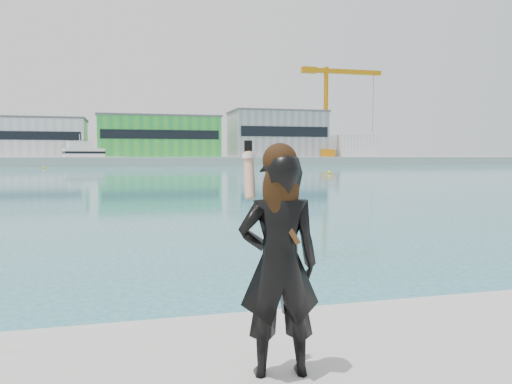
# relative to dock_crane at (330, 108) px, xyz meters

# --- Properties ---
(far_quay) EXTENTS (320.00, 40.00, 2.00)m
(far_quay) POSITION_rel_dock_crane_xyz_m (-53.20, 8.00, -14.07)
(far_quay) COLOR #9E9E99
(far_quay) RESTS_ON ground
(warehouse_white) EXTENTS (24.48, 15.35, 9.50)m
(warehouse_white) POSITION_rel_dock_crane_xyz_m (-75.20, 5.98, -8.31)
(warehouse_white) COLOR silver
(warehouse_white) RESTS_ON far_quay
(warehouse_green) EXTENTS (30.60, 16.36, 10.50)m
(warehouse_green) POSITION_rel_dock_crane_xyz_m (-45.20, 5.98, -7.81)
(warehouse_green) COLOR green
(warehouse_green) RESTS_ON far_quay
(warehouse_grey_right) EXTENTS (25.50, 15.35, 12.50)m
(warehouse_grey_right) POSITION_rel_dock_crane_xyz_m (-13.20, 5.98, -6.80)
(warehouse_grey_right) COLOR gray
(warehouse_grey_right) RESTS_ON far_quay
(ancillary_shed) EXTENTS (12.00, 10.00, 6.00)m
(ancillary_shed) POSITION_rel_dock_crane_xyz_m (8.80, 4.00, -10.07)
(ancillary_shed) COLOR silver
(ancillary_shed) RESTS_ON far_quay
(dock_crane) EXTENTS (23.00, 4.00, 24.00)m
(dock_crane) POSITION_rel_dock_crane_xyz_m (0.00, 0.00, 0.00)
(dock_crane) COLOR orange
(dock_crane) RESTS_ON far_quay
(flagpole_right) EXTENTS (1.28, 0.16, 8.00)m
(flagpole_right) POSITION_rel_dock_crane_xyz_m (-31.11, -1.00, -8.53)
(flagpole_right) COLOR silver
(flagpole_right) RESTS_ON far_quay
(motor_yacht) EXTENTS (16.32, 8.55, 7.34)m
(motor_yacht) POSITION_rel_dock_crane_xyz_m (-62.59, -4.85, -13.00)
(motor_yacht) COLOR white
(motor_yacht) RESTS_ON ground
(buoy_near) EXTENTS (0.50, 0.50, 0.50)m
(buoy_near) POSITION_rel_dock_crane_xyz_m (-27.50, -64.20, -15.07)
(buoy_near) COLOR yellow
(buoy_near) RESTS_ON ground
(buoy_far) EXTENTS (0.50, 0.50, 0.50)m
(buoy_far) POSITION_rel_dock_crane_xyz_m (-68.40, -27.32, -15.07)
(buoy_far) COLOR yellow
(buoy_far) RESTS_ON ground
(buoy_extra) EXTENTS (0.50, 0.50, 0.50)m
(buoy_extra) POSITION_rel_dock_crane_xyz_m (-35.51, -72.33, -15.07)
(buoy_extra) COLOR yellow
(buoy_extra) RESTS_ON ground
(woman) EXTENTS (0.68, 0.49, 1.83)m
(woman) POSITION_rel_dock_crane_xyz_m (-52.92, -122.59, -13.34)
(woman) COLOR black
(woman) RESTS_ON near_quay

